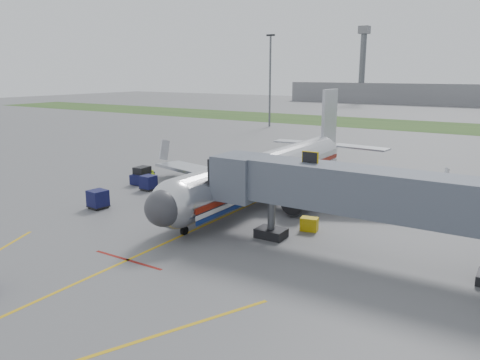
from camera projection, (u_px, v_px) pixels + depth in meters
The scene contains 15 objects.
ground at pixel (167, 242), 34.57m from camera, with size 400.00×400.00×0.00m, color #565659.
grass_strip at pixel (424, 126), 108.60m from camera, with size 300.00×25.00×0.01m, color #2D4C1E.
apron_markings at pixel (87, 278), 28.48m from camera, with size 21.52×50.00×0.01m.
airliner at pixel (268, 171), 46.51m from camera, with size 32.10×35.67×10.25m.
jet_bridge at pixel (363, 193), 30.96m from camera, with size 25.30×4.00×6.90m.
light_mast_left at pixel (270, 79), 105.37m from camera, with size 2.00×0.44×20.40m.
distant_terminal at pixel (442, 94), 178.73m from camera, with size 120.00×14.00×8.00m, color slate.
control_tower at pixel (363, 59), 187.26m from camera, with size 4.00×4.00×30.00m.
baggage_tug at pixel (142, 176), 52.61m from camera, with size 1.55×2.79×1.91m.
baggage_cart_a at pixel (148, 183), 49.67m from camera, with size 1.49×1.49×1.57m.
baggage_cart_b at pixel (213, 184), 49.15m from camera, with size 1.84×1.84×1.56m.
baggage_cart_c at pixel (98, 199), 42.99m from camera, with size 1.75×1.75×1.70m.
belt_loader at pixel (213, 186), 49.37m from camera, with size 2.30×4.37×2.06m.
ground_power_cart at pixel (309, 224), 36.96m from camera, with size 1.48×1.12×1.07m.
ramp_worker at pixel (153, 177), 52.17m from camera, with size 0.59×0.39×1.63m, color #C4E81B.
Camera 1 is at (22.03, -24.67, 12.28)m, focal length 35.00 mm.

